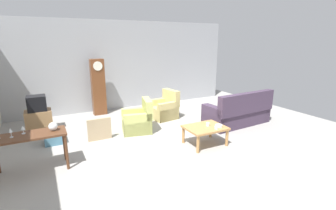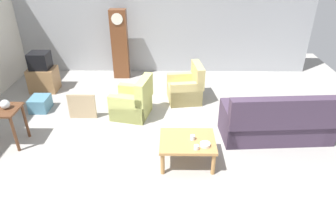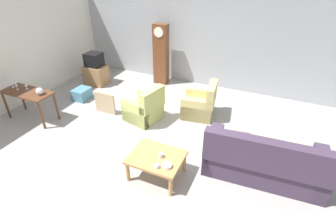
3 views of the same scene
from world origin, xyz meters
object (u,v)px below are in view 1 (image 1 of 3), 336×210
Objects in this scene: armchair_olive_near at (138,121)px; coffee_table_wood at (205,129)px; tv_crt at (37,103)px; wine_glass_short at (23,129)px; bowl_white_stacked at (219,126)px; glass_dome_cloche at (53,126)px; armchair_olive_far at (164,109)px; cup_white_porcelain at (216,128)px; framed_picture_leaning at (100,129)px; cup_blue_rimmed at (208,124)px; couch_floral at (238,113)px; wine_glass_mid at (11,131)px; grandfather_clock at (98,87)px; console_table_dark at (30,140)px; storage_box_blue at (53,137)px; tv_stand_cabinet at (39,121)px.

coffee_table_wood is at bearing -54.91° from armchair_olive_near.
wine_glass_short is at bearing -95.96° from tv_crt.
bowl_white_stacked reaches higher than coffee_table_wood.
glass_dome_cloche is at bearing 170.94° from coffee_table_wood.
wine_glass_short is at bearing -155.71° from armchair_olive_far.
cup_white_porcelain is at bearing -40.04° from tv_crt.
cup_blue_rimmed is (2.33, -1.47, 0.22)m from framed_picture_leaning.
bowl_white_stacked is (-1.50, -0.92, 0.13)m from couch_floral.
cup_blue_rimmed is at bearing -6.51° from wine_glass_mid.
glass_dome_cloche is 0.71m from wine_glass_mid.
glass_dome_cloche is 2.00× the size of cup_blue_rimmed.
armchair_olive_near is 1.02× the size of armchair_olive_far.
bowl_white_stacked is 4.22m from wine_glass_short.
wine_glass_mid reaches higher than cup_blue_rimmed.
couch_floral reaches higher than armchair_olive_far.
couch_floral is at bearing -41.23° from grandfather_clock.
console_table_dark is at bearing 172.28° from coffee_table_wood.
grandfather_clock reaches higher than cup_blue_rimmed.
couch_floral is at bearing -11.95° from storage_box_blue.
console_table_dark is 0.37m from wine_glass_mid.
framed_picture_leaning reaches higher than cup_white_porcelain.
cup_blue_rimmed is at bearing -89.76° from armchair_olive_far.
console_table_dark reaches higher than storage_box_blue.
armchair_olive_far is (-1.71, 1.62, -0.05)m from couch_floral.
cup_white_porcelain is (3.74, -3.14, 0.19)m from tv_stand_cabinet.
grandfather_clock is 2.49m from framed_picture_leaning.
couch_floral is at bearing -16.39° from armchair_olive_near.
tv_crt is 2.53× the size of wine_glass_mid.
couch_floral is 5.82m from tv_crt.
couch_floral is 4.54× the size of storage_box_blue.
console_table_dark is at bearing -93.45° from tv_stand_cabinet.
framed_picture_leaning is (-1.11, -0.13, -0.02)m from armchair_olive_near.
armchair_olive_far is 2.40m from grandfather_clock.
cup_white_porcelain is at bearing -148.46° from couch_floral.
coffee_table_wood is 0.74× the size of console_table_dark.
glass_dome_cloche reaches higher than storage_box_blue.
glass_dome_cloche reaches higher than armchair_olive_near.
bowl_white_stacked is at bearing -42.24° from cup_blue_rimmed.
storage_box_blue is at bearing 161.95° from framed_picture_leaning.
glass_dome_cloche is at bearing 171.39° from cup_blue_rimmed.
tv_crt is 1.01× the size of storage_box_blue.
tv_stand_cabinet is 1.96m from framed_picture_leaning.
tv_crt reaches higher than coffee_table_wood.
coffee_table_wood is (-0.08, -2.37, 0.09)m from armchair_olive_far.
bowl_white_stacked is at bearing -9.49° from console_table_dark.
grandfather_clock is at bearing 55.18° from wine_glass_mid.
armchair_olive_near is 1.96× the size of tv_crt.
tv_stand_cabinet is 1.10m from storage_box_blue.
grandfather_clock is 3.18× the size of framed_picture_leaning.
cup_white_porcelain is 0.18m from bowl_white_stacked.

